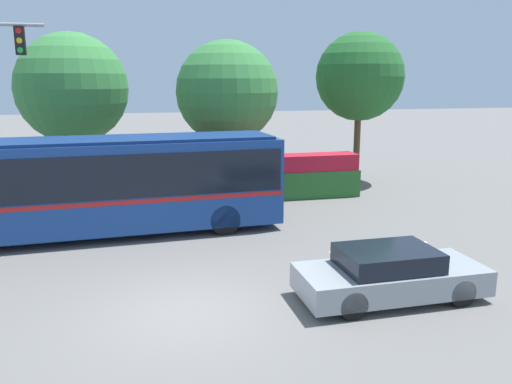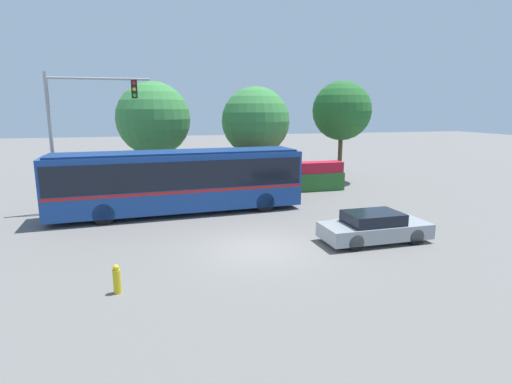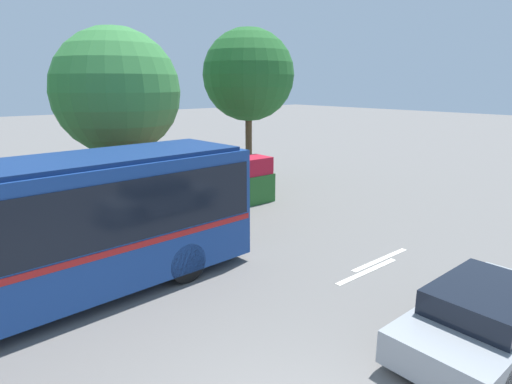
{
  "view_description": "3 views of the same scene",
  "coord_description": "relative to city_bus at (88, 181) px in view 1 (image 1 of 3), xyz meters",
  "views": [
    {
      "loc": [
        -0.89,
        -10.41,
        4.97
      ],
      "look_at": [
        2.59,
        4.39,
        1.62
      ],
      "focal_mm": 35.89,
      "sensor_mm": 36.0,
      "label": 1
    },
    {
      "loc": [
        -3.95,
        -14.08,
        5.18
      ],
      "look_at": [
        0.99,
        4.18,
        1.33
      ],
      "focal_mm": 28.45,
      "sensor_mm": 36.0,
      "label": 2
    },
    {
      "loc": [
        -3.02,
        -2.97,
        4.71
      ],
      "look_at": [
        3.98,
        5.43,
        1.92
      ],
      "focal_mm": 29.86,
      "sensor_mm": 36.0,
      "label": 3
    }
  ],
  "objects": [
    {
      "name": "city_bus",
      "position": [
        0.0,
        0.0,
        0.0
      ],
      "size": [
        12.57,
        3.15,
        3.16
      ],
      "rotation": [
        0.0,
        0.0,
        0.05
      ],
      "color": "navy",
      "rests_on": "ground"
    },
    {
      "name": "street_tree_right",
      "position": [
        12.13,
        6.45,
        3.29
      ],
      "size": [
        4.2,
        4.2,
        7.21
      ],
      "color": "brown",
      "rests_on": "ground"
    },
    {
      "name": "ground_plane",
      "position": [
        2.45,
        -6.37,
        -1.8
      ],
      "size": [
        140.0,
        140.0,
        0.0
      ],
      "primitive_type": "plane",
      "color": "slate"
    },
    {
      "name": "street_tree_left",
      "position": [
        -0.97,
        6.54,
        2.79
      ],
      "size": [
        4.68,
        4.68,
        6.94
      ],
      "color": "brown",
      "rests_on": "ground"
    },
    {
      "name": "lane_stripe_mid",
      "position": [
        8.15,
        -3.38,
        -1.8
      ],
      "size": [
        2.4,
        0.16,
        0.01
      ],
      "primitive_type": "cube",
      "color": "silver",
      "rests_on": "ground"
    },
    {
      "name": "street_tree_centre",
      "position": [
        5.58,
        5.83,
        2.63
      ],
      "size": [
        4.5,
        4.5,
        6.69
      ],
      "color": "brown",
      "rests_on": "ground"
    },
    {
      "name": "flowering_hedge",
      "position": [
        6.63,
        3.76,
        -0.89
      ],
      "size": [
        8.53,
        1.16,
        1.85
      ],
      "color": "#286028",
      "rests_on": "ground"
    },
    {
      "name": "sedan_foreground",
      "position": [
        7.11,
        -6.69,
        -1.22
      ],
      "size": [
        4.34,
        1.83,
        1.21
      ],
      "rotation": [
        0.0,
        0.0,
        0.02
      ],
      "color": "gray",
      "rests_on": "ground"
    },
    {
      "name": "lane_stripe_near",
      "position": [
        9.05,
        -3.16,
        -1.8
      ],
      "size": [
        2.4,
        0.16,
        0.01
      ],
      "primitive_type": "cube",
      "color": "silver",
      "rests_on": "ground"
    }
  ]
}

